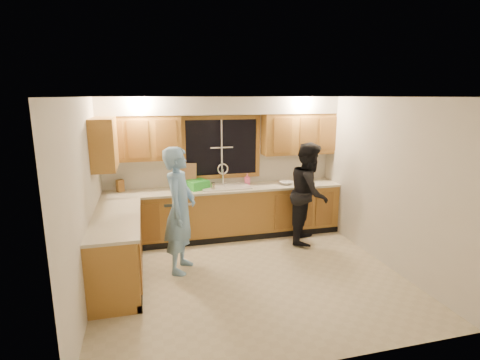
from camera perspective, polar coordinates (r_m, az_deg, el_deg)
The scene contains 26 objects.
floor at distance 5.52m, azimuth 1.51°, elevation -14.36°, with size 4.20×4.20×0.00m, color #BEB292.
ceiling at distance 4.92m, azimuth 1.68°, elevation 12.55°, with size 4.20×4.20×0.00m, color white.
wall_back at distance 6.88m, azimuth -2.81°, elevation 2.10°, with size 4.20×4.20×0.00m, color silver.
wall_left at distance 4.95m, azimuth -22.53°, elevation -3.08°, with size 3.80×3.80×0.00m, color silver.
wall_right at distance 6.00m, azimuth 21.24°, elevation -0.33°, with size 3.80×3.80×0.00m, color silver.
base_cabinets_back at distance 6.80m, azimuth -2.21°, elevation -5.08°, with size 4.20×0.60×0.88m, color #AB7731.
base_cabinets_left at distance 5.50m, azimuth -18.19°, elevation -10.11°, with size 0.60×1.90×0.88m, color #AB7731.
countertop_back at distance 6.66m, azimuth -2.22°, elevation -1.34°, with size 4.20×0.63×0.04m, color beige.
countertop_left at distance 5.34m, azimuth -18.36°, elevation -5.54°, with size 0.63×1.90×0.04m, color beige.
upper_cabinets_left at distance 6.50m, azimuth -15.02°, elevation 6.18°, with size 1.35×0.33×0.75m, color #AB7731.
upper_cabinets_right at distance 7.07m, azimuth 8.88°, elevation 6.96°, with size 1.35×0.33×0.75m, color #AB7731.
upper_cabinets_return at distance 5.91m, azimuth -20.00°, elevation 5.25°, with size 0.33×0.90×0.75m, color #AB7731.
soffit at distance 6.60m, azimuth -2.59°, elevation 11.26°, with size 4.20×0.35×0.30m, color beige.
window_frame at distance 6.82m, azimuth -2.82°, elevation 4.98°, with size 1.44×0.03×1.14m.
sink at distance 6.68m, azimuth -2.25°, elevation -1.59°, with size 0.86×0.52×0.57m.
dishwasher at distance 6.68m, azimuth -9.37°, elevation -5.84°, with size 0.60×0.56×0.82m, color white.
stove at distance 4.97m, azimuth -18.57°, elevation -12.50°, with size 0.58×0.75×0.90m, color white.
man at distance 5.44m, azimuth -9.14°, elevation -4.57°, with size 0.67×0.44×1.83m, color #71A3D5.
woman at distance 6.58m, azimuth 10.50°, elevation -1.93°, with size 0.85×0.66×1.75m, color black.
knife_block at distance 6.68m, azimuth -17.79°, elevation -0.83°, with size 0.11×0.09×0.20m, color #916028.
cutting_board at distance 6.70m, azimuth -8.03°, elevation 0.71°, with size 0.32×0.02×0.43m, color tan.
dish_crate at distance 6.59m, azimuth -6.53°, elevation -0.70°, with size 0.33×0.31×0.15m, color green.
soap_bottle at distance 6.89m, azimuth 1.11°, elevation 0.18°, with size 0.09×0.09×0.20m, color pink.
bowl at distance 6.93m, azimuth 7.06°, elevation -0.45°, with size 0.23×0.23×0.06m, color silver.
can_left at distance 6.48m, azimuth -4.13°, elevation -0.98°, with size 0.07×0.07×0.13m, color beige.
can_right at distance 6.44m, azimuth -4.09°, elevation -1.18°, with size 0.06×0.06×0.11m, color beige.
Camera 1 is at (-1.37, -4.73, 2.51)m, focal length 28.00 mm.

